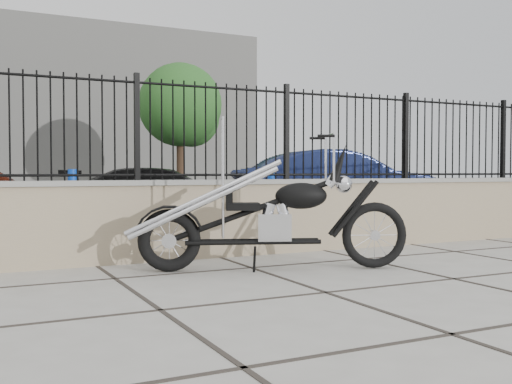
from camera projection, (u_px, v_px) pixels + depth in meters
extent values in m
plane|color=#99968E|center=(326.00, 293.00, 5.24)|extent=(90.00, 90.00, 0.00)
plane|color=black|center=(77.00, 210.00, 16.44)|extent=(30.00, 30.00, 0.00)
cube|color=gray|center=(216.00, 218.00, 7.46)|extent=(14.00, 0.36, 0.96)
cube|color=black|center=(216.00, 131.00, 7.42)|extent=(14.00, 0.08, 1.20)
cube|color=beige|center=(25.00, 110.00, 28.84)|extent=(22.00, 6.00, 8.00)
imported|color=black|center=(164.00, 196.00, 12.06)|extent=(4.21, 2.68, 1.14)
imported|color=#10183D|center=(338.00, 185.00, 13.40)|extent=(4.86, 2.51, 1.53)
cylinder|color=#0C3ABE|center=(73.00, 205.00, 9.21)|extent=(0.14, 0.14, 1.10)
cylinder|color=#0B30AF|center=(272.00, 204.00, 9.91)|extent=(0.15, 0.15, 1.05)
cylinder|color=#0B29B2|center=(413.00, 202.00, 12.12)|extent=(0.10, 0.10, 0.86)
cylinder|color=#382619|center=(180.00, 161.00, 22.38)|extent=(0.29, 0.29, 2.92)
sphere|color=#286B2E|center=(180.00, 101.00, 22.30)|extent=(3.11, 3.11, 3.11)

